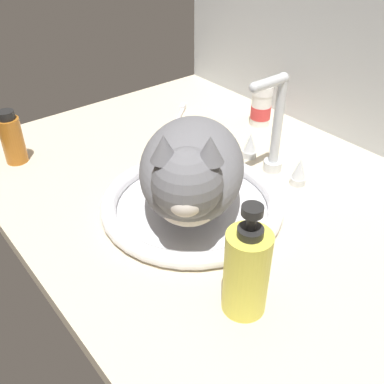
# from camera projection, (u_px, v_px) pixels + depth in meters

# --- Properties ---
(countertop) EXTENTS (1.04, 0.77, 0.03)m
(countertop) POSITION_uv_depth(u_px,v_px,m) (207.00, 190.00, 0.93)
(countertop) COLOR beige
(countertop) RESTS_ON ground
(backsplash_wall) EXTENTS (1.04, 0.02, 0.38)m
(backsplash_wall) POSITION_uv_depth(u_px,v_px,m) (337.00, 67.00, 1.03)
(backsplash_wall) COLOR #B2B7BC
(backsplash_wall) RESTS_ON ground
(sink_basin) EXTENTS (0.35, 0.35, 0.03)m
(sink_basin) POSITION_uv_depth(u_px,v_px,m) (192.00, 203.00, 0.84)
(sink_basin) COLOR white
(sink_basin) RESTS_ON countertop
(faucet) EXTENTS (0.17, 0.11, 0.22)m
(faucet) POSITION_uv_depth(u_px,v_px,m) (274.00, 136.00, 0.91)
(faucet) COLOR silver
(faucet) RESTS_ON countertop
(cat) EXTENTS (0.35, 0.34, 0.19)m
(cat) POSITION_uv_depth(u_px,v_px,m) (191.00, 170.00, 0.77)
(cat) COLOR slate
(cat) RESTS_ON sink_basin
(pill_bottle) EXTENTS (0.05, 0.05, 0.11)m
(pill_bottle) POSITION_uv_depth(u_px,v_px,m) (261.00, 107.00, 1.12)
(pill_bottle) COLOR white
(pill_bottle) RESTS_ON countertop
(amber_bottle) EXTENTS (0.05, 0.05, 0.12)m
(amber_bottle) POSITION_uv_depth(u_px,v_px,m) (12.00, 138.00, 0.96)
(amber_bottle) COLOR #B2661E
(amber_bottle) RESTS_ON countertop
(soap_pump_bottle) EXTENTS (0.06, 0.06, 0.19)m
(soap_pump_bottle) POSITION_uv_depth(u_px,v_px,m) (247.00, 271.00, 0.61)
(soap_pump_bottle) COLOR #E5DB4C
(soap_pump_bottle) RESTS_ON countertop
(toothbrush) EXTENTS (0.12, 0.14, 0.02)m
(toothbrush) POSITION_uv_depth(u_px,v_px,m) (177.00, 120.00, 1.16)
(toothbrush) COLOR silver
(toothbrush) RESTS_ON countertop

